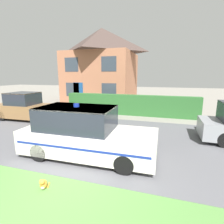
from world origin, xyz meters
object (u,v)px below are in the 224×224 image
at_px(cat, 43,184).
at_px(house_left, 102,65).
at_px(police_car, 85,133).
at_px(neighbour_car_near, 26,107).

height_order(cat, house_left, house_left).
bearing_deg(cat, police_car, 149.94).
relative_size(cat, neighbour_car_near, 0.09).
bearing_deg(police_car, cat, -96.89).
xyz_separation_m(police_car, neighbour_car_near, (-5.86, 3.64, -0.05)).
xyz_separation_m(cat, neighbour_car_near, (-5.66, 5.62, 0.64)).
relative_size(police_car, house_left, 0.60).
distance_m(police_car, neighbour_car_near, 6.90).
bearing_deg(cat, neighbour_car_near, -159.08).
bearing_deg(neighbour_car_near, cat, -46.35).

